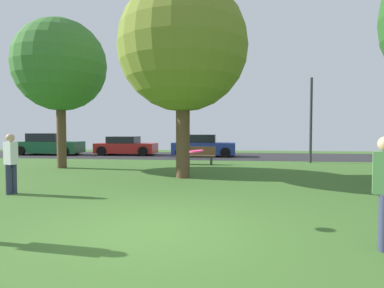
# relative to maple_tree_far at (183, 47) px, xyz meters

# --- Properties ---
(ground_plane) EXTENTS (44.00, 44.00, 0.00)m
(ground_plane) POSITION_rel_maple_tree_far_xyz_m (0.44, -6.12, -4.72)
(ground_plane) COLOR #3D6628
(road_strip) EXTENTS (44.00, 6.40, 0.01)m
(road_strip) POSITION_rel_maple_tree_far_xyz_m (0.44, 9.88, -4.72)
(road_strip) COLOR #28282B
(road_strip) RESTS_ON ground_plane
(maple_tree_far) EXTENTS (4.67, 4.67, 7.08)m
(maple_tree_far) POSITION_rel_maple_tree_far_xyz_m (0.00, 0.00, 0.00)
(maple_tree_far) COLOR brown
(maple_tree_far) RESTS_ON ground_plane
(oak_tree_left) EXTENTS (4.13, 4.13, 6.74)m
(oak_tree_left) POSITION_rel_maple_tree_far_xyz_m (-5.96, 2.29, -0.07)
(oak_tree_left) COLOR brown
(oak_tree_left) RESTS_ON ground_plane
(person_thrower) EXTENTS (0.38, 0.32, 1.64)m
(person_thrower) POSITION_rel_maple_tree_far_xyz_m (-4.18, -3.56, -3.82)
(person_thrower) COLOR #2D334C
(person_thrower) RESTS_ON ground_plane
(frisbee_disc) EXTENTS (0.34, 0.34, 0.05)m
(frisbee_disc) POSITION_rel_maple_tree_far_xyz_m (1.09, -5.58, -3.38)
(frisbee_disc) COLOR #EA2D6B
(parked_car_green) EXTENTS (4.49, 1.99, 1.51)m
(parked_car_green) POSITION_rel_maple_tree_far_xyz_m (-10.97, 9.60, -4.04)
(parked_car_green) COLOR #195633
(parked_car_green) RESTS_ON ground_plane
(parked_car_red) EXTENTS (4.09, 2.11, 1.29)m
(parked_car_red) POSITION_rel_maple_tree_far_xyz_m (-5.51, 10.05, -4.12)
(parked_car_red) COLOR #B21E1E
(parked_car_red) RESTS_ON ground_plane
(parked_car_blue) EXTENTS (4.09, 2.02, 1.44)m
(parked_car_blue) POSITION_rel_maple_tree_far_xyz_m (-0.06, 9.55, -4.06)
(parked_car_blue) COLOR #233893
(parked_car_blue) RESTS_ON ground_plane
(park_bench) EXTENTS (1.60, 0.45, 0.90)m
(park_bench) POSITION_rel_maple_tree_far_xyz_m (0.18, 4.53, -4.26)
(park_bench) COLOR brown
(park_bench) RESTS_ON ground_plane
(street_lamp_post) EXTENTS (0.14, 0.14, 4.50)m
(street_lamp_post) POSITION_rel_maple_tree_far_xyz_m (5.95, 6.08, -2.47)
(street_lamp_post) COLOR #2D2D33
(street_lamp_post) RESTS_ON ground_plane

